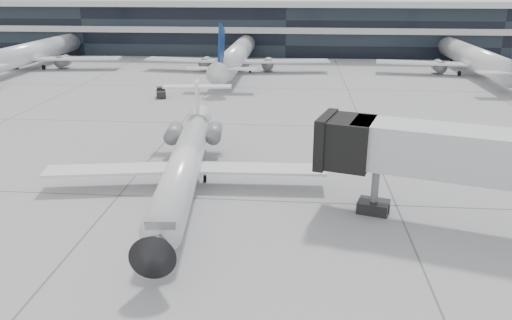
{
  "coord_description": "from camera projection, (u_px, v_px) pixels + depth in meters",
  "views": [
    {
      "loc": [
        2.94,
        -32.56,
        14.81
      ],
      "look_at": [
        -0.0,
        1.37,
        2.6
      ],
      "focal_mm": 35.0,
      "sensor_mm": 36.0,
      "label": 1
    }
  ],
  "objects": [
    {
      "name": "ground",
      "position": [
        254.0,
        200.0,
        35.77
      ],
      "size": [
        220.0,
        220.0,
        0.0
      ],
      "primitive_type": "plane",
      "color": "gray",
      "rests_on": "ground"
    },
    {
      "name": "bg_jet_right",
      "position": [
        471.0,
        74.0,
        84.74
      ],
      "size": [
        32.0,
        40.0,
        9.6
      ],
      "primitive_type": null,
      "color": "silver",
      "rests_on": "ground"
    },
    {
      "name": "bg_jet_center",
      "position": [
        237.0,
        70.0,
        88.0
      ],
      "size": [
        32.0,
        40.0,
        9.6
      ],
      "primitive_type": null,
      "color": "silver",
      "rests_on": "ground"
    },
    {
      "name": "regional_jet",
      "position": [
        185.0,
        161.0,
        37.42
      ],
      "size": [
        21.26,
        26.55,
        6.13
      ],
      "rotation": [
        0.0,
        0.0,
        0.1
      ],
      "color": "white",
      "rests_on": "ground"
    },
    {
      "name": "bg_jet_left",
      "position": [
        36.0,
        68.0,
        91.01
      ],
      "size": [
        32.0,
        40.0,
        9.6
      ],
      "primitive_type": null,
      "color": "silver",
      "rests_on": "ground"
    },
    {
      "name": "jet_bridge",
      "position": [
        505.0,
        159.0,
        29.77
      ],
      "size": [
        20.21,
        9.32,
        6.59
      ],
      "rotation": [
        0.0,
        0.0,
        -0.3
      ],
      "color": "silver",
      "rests_on": "ground"
    },
    {
      "name": "far_tug",
      "position": [
        161.0,
        93.0,
        67.39
      ],
      "size": [
        1.77,
        2.35,
        1.33
      ],
      "rotation": [
        0.0,
        0.0,
        0.29
      ],
      "color": "black",
      "rests_on": "ground"
    },
    {
      "name": "traffic_cone",
      "position": [
        186.0,
        163.0,
        42.5
      ],
      "size": [
        0.49,
        0.49,
        0.55
      ],
      "rotation": [
        0.0,
        0.0,
        -0.41
      ],
      "color": "orange",
      "rests_on": "ground"
    },
    {
      "name": "terminal",
      "position": [
        287.0,
        28.0,
        110.98
      ],
      "size": [
        170.0,
        22.0,
        10.0
      ],
      "primitive_type": "cube",
      "color": "black",
      "rests_on": "ground"
    }
  ]
}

